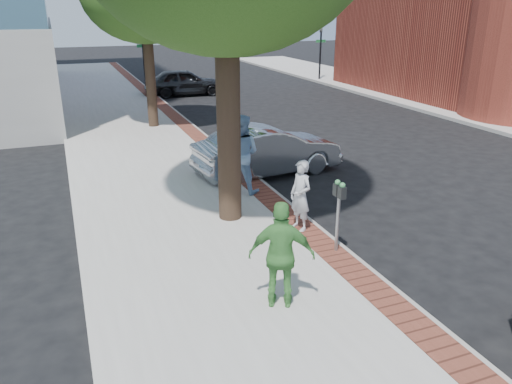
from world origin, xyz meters
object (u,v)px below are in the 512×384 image
person_officer (241,154)px  bg_car (184,82)px  sedan_silver (268,151)px  person_gray (301,196)px  person_green (282,255)px  parking_meter (339,202)px

person_officer → bg_car: person_officer is taller
sedan_silver → bg_car: bearing=-10.9°
person_gray → bg_car: 19.11m
person_gray → person_green: 3.01m
person_gray → bg_car: (2.09, 18.99, -0.18)m
parking_meter → person_officer: (-0.61, 3.91, -0.03)m
person_officer → bg_car: bearing=-59.9°
person_gray → bg_car: person_gray is taller
person_gray → bg_car: size_ratio=0.36×
bg_car → sedan_silver: bearing=178.3°
parking_meter → person_gray: size_ratio=0.94×
person_officer → bg_car: (2.48, 16.29, -0.43)m
person_gray → sedan_silver: size_ratio=0.35×
parking_meter → person_green: person_green is taller
person_officer → sedan_silver: 2.10m
parking_meter → bg_car: parking_meter is taller
person_green → sedan_silver: (2.60, 6.75, -0.32)m
person_gray → person_green: size_ratio=0.87×
parking_meter → person_officer: size_ratio=0.72×
person_gray → sedan_silver: person_gray is taller
parking_meter → bg_car: (1.87, 20.20, -0.46)m
person_green → sedan_silver: bearing=-85.3°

